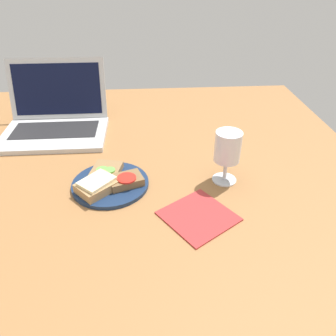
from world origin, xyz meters
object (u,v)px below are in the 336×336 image
object	(u,v)px
wine_glass	(228,149)
napkin	(198,216)
sandwich_with_tomato	(126,180)
sandwich_with_cucumber	(106,171)
plate	(110,184)
laptop	(55,120)
sandwich_with_cheese	(97,185)

from	to	relation	value
wine_glass	napkin	world-z (taller)	wine_glass
sandwich_with_tomato	sandwich_with_cucumber	size ratio (longest dim) A/B	0.99
plate	laptop	distance (cm)	41.78
wine_glass	laptop	size ratio (longest dim) A/B	0.42
sandwich_with_tomato	napkin	bearing A→B (deg)	-36.65
sandwich_with_cheese	napkin	distance (cm)	28.03
sandwich_with_cucumber	napkin	bearing A→B (deg)	-38.08
sandwich_with_cheese	laptop	size ratio (longest dim) A/B	0.35
sandwich_with_cheese	sandwich_with_cucumber	xyz separation A→B (cm)	(1.65, 7.49, -0.56)
wine_glass	laptop	world-z (taller)	laptop
wine_glass	laptop	xyz separation A→B (cm)	(-54.04, 35.00, -5.82)
sandwich_with_cucumber	wine_glass	xyz separation A→B (cm)	(33.54, -3.79, 8.18)
sandwich_with_tomato	wine_glass	world-z (taller)	wine_glass
plate	wine_glass	distance (cm)	33.63
sandwich_with_cheese	napkin	world-z (taller)	sandwich_with_cheese
sandwich_with_cheese	laptop	xyz separation A→B (cm)	(-18.85, 38.69, 1.81)
laptop	sandwich_with_cucumber	bearing A→B (deg)	-56.69
napkin	sandwich_with_cheese	bearing A→B (deg)	156.25
plate	laptop	world-z (taller)	laptop
sandwich_with_cucumber	wine_glass	distance (cm)	34.73
plate	sandwich_with_cucumber	size ratio (longest dim) A/B	2.00
sandwich_with_cheese	sandwich_with_cucumber	world-z (taller)	sandwich_with_cheese
sandwich_with_cheese	laptop	bearing A→B (deg)	115.98
wine_glass	sandwich_with_cucumber	bearing A→B (deg)	173.55
sandwich_with_tomato	sandwich_with_cucumber	world-z (taller)	sandwich_with_tomato
plate	sandwich_with_tomato	xyz separation A→B (cm)	(4.43, -1.07, 1.86)
sandwich_with_tomato	napkin	world-z (taller)	sandwich_with_tomato
sandwich_with_cheese	sandwich_with_cucumber	size ratio (longest dim) A/B	1.19
laptop	sandwich_with_cheese	bearing A→B (deg)	-64.02
sandwich_with_cheese	sandwich_with_tomato	size ratio (longest dim) A/B	1.20
plate	sandwich_with_cucumber	xyz separation A→B (cm)	(-1.35, 4.18, 1.58)
sandwich_with_tomato	laptop	size ratio (longest dim) A/B	0.29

